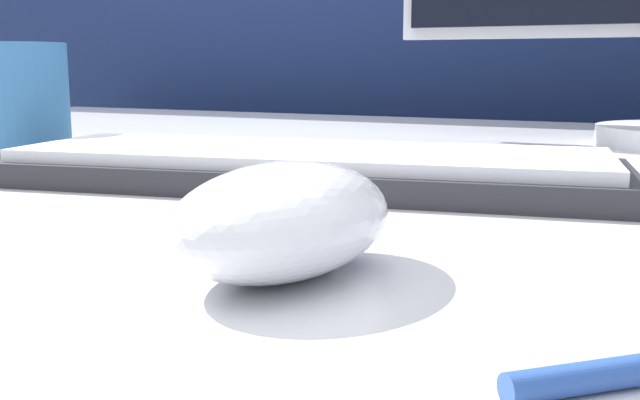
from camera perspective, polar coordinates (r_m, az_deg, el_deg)
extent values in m
cube|color=navy|center=(1.22, 15.52, 4.04)|extent=(5.00, 0.03, 1.46)
ellipsoid|color=white|center=(0.28, -2.77, -1.49)|extent=(0.08, 0.11, 0.04)
cube|color=#28282D|center=(0.49, -0.92, 2.09)|extent=(0.42, 0.20, 0.02)
cube|color=silver|center=(0.49, -0.93, 3.48)|extent=(0.39, 0.18, 0.01)
cylinder|color=teal|center=(0.69, -22.11, 7.07)|extent=(0.09, 0.09, 0.10)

